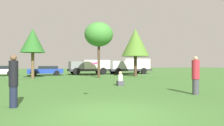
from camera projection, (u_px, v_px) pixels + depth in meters
The scene contains 12 objects.
ground_plane at pixel (110, 114), 6.29m from camera, with size 120.00×120.00×0.00m, color #3D6B2D.
person_thrower at pixel (13, 80), 7.15m from camera, with size 0.31×0.31×1.86m.
person_catcher at pixel (196, 75), 10.14m from camera, with size 0.37×0.37×1.91m.
frisbee at pixel (95, 63), 8.63m from camera, with size 0.26×0.26×0.11m.
bystander_sitting at pixel (120, 80), 14.13m from camera, with size 0.45×0.38×1.01m.
tree_1 at pixel (33, 41), 20.76m from camera, with size 2.45×2.45×5.12m.
tree_2 at pixel (99, 35), 22.14m from camera, with size 3.12×3.12×6.03m.
tree_3 at pixel (135, 43), 24.41m from camera, with size 3.32×3.32×5.73m.
parked_car_white at pixel (0, 70), 25.13m from camera, with size 4.33×2.07×1.26m.
parked_car_blue at pixel (46, 70), 26.59m from camera, with size 4.46×2.12×1.22m.
delivery_truck_grey at pixel (90, 66), 29.05m from camera, with size 6.14×2.63×2.04m.
delivery_truck_silver at pixel (130, 65), 30.12m from camera, with size 6.63×2.40×2.24m.
Camera 1 is at (-1.99, -5.97, 1.55)m, focal length 32.74 mm.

